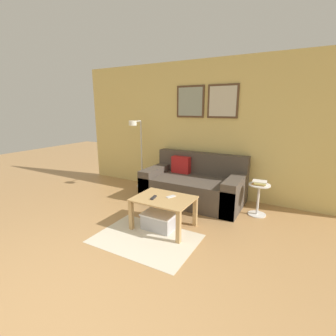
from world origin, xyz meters
TOP-DOWN VIEW (x-y plane):
  - ground_plane at (0.00, 0.00)m, footprint 16.00×16.00m
  - wall_back at (0.00, 3.59)m, footprint 5.60×0.09m
  - area_rug at (0.03, 1.52)m, footprint 1.33×0.94m
  - couch at (0.05, 3.09)m, footprint 1.77×0.97m
  - coffee_table at (0.08, 1.91)m, footprint 0.82×0.62m
  - storage_bin at (0.04, 1.86)m, footprint 0.47×0.35m
  - floor_lamp at (-1.28, 3.19)m, footprint 0.24×0.47m
  - side_table at (1.19, 3.01)m, footprint 0.33×0.33m
  - book_stack at (1.19, 3.00)m, footprint 0.22×0.20m
  - remote_control at (-0.04, 1.83)m, footprint 0.07×0.15m
  - cell_phone at (0.15, 2.00)m, footprint 0.11×0.15m

SIDE VIEW (x-z plane):
  - ground_plane at x=0.00m, z-range 0.00..0.00m
  - area_rug at x=0.03m, z-range 0.00..0.01m
  - storage_bin at x=0.04m, z-range 0.00..0.23m
  - couch at x=0.05m, z-range -0.13..0.72m
  - side_table at x=1.19m, z-range 0.05..0.57m
  - coffee_table at x=0.08m, z-range 0.14..0.59m
  - cell_phone at x=0.15m, z-range 0.45..0.46m
  - remote_control at x=-0.04m, z-range 0.45..0.47m
  - book_stack at x=1.19m, z-range 0.52..0.57m
  - floor_lamp at x=-1.28m, z-range 0.16..1.60m
  - wall_back at x=0.00m, z-range 0.01..2.56m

